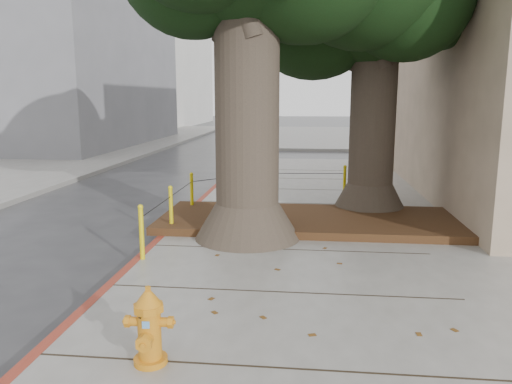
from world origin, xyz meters
The scene contains 11 objects.
ground centered at (0.00, 0.00, 0.00)m, with size 140.00×140.00×0.00m, color #28282B.
sidewalk_far centered at (6.00, 30.00, 0.07)m, with size 16.00×20.00×0.15m, color slate.
curb_red centered at (-2.00, 2.50, 0.07)m, with size 0.14×26.00×0.16m, color maroon.
planter_bed centered at (0.90, 3.90, 0.23)m, with size 6.40×2.60×0.16m, color black.
building_far_grey centered at (-15.00, 22.00, 6.00)m, with size 12.00×16.00×12.00m, color slate.
building_far_white centered at (-17.00, 45.00, 7.50)m, with size 12.00×18.00×15.00m, color silver.
bollard_ring centered at (-0.87, 4.38, 0.66)m, with size 3.79×5.39×0.95m.
fire_hydrant centered at (-0.71, -2.05, 0.56)m, with size 0.44×0.39×0.83m.
car_silver centered at (5.33, 17.70, 0.60)m, with size 1.41×3.52×1.20m, color #A9AAAE.
car_red centered at (8.60, 19.16, 0.57)m, with size 1.22×3.49×1.15m, color maroon.
car_dark centered at (-10.42, 17.63, 0.65)m, with size 1.83×4.50×1.31m, color black.
Camera 1 is at (0.88, -6.61, 2.84)m, focal length 35.00 mm.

